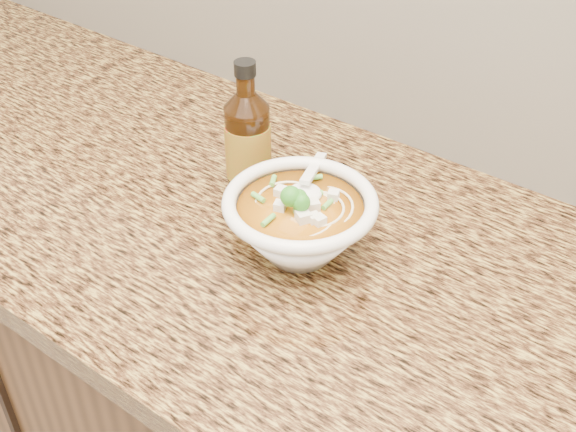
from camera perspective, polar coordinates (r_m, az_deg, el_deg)
The scene contains 3 objects.
counter_slab at distance 0.98m, azimuth 8.49°, elevation -6.00°, with size 4.00×0.68×0.04m, color #A5893C.
soup_bowl at distance 0.97m, azimuth 0.96°, elevation -0.63°, with size 0.21×0.23×0.12m.
hot_sauce_bottle at distance 1.08m, azimuth -3.19°, elevation 5.81°, with size 0.09×0.09×0.21m.
Camera 1 is at (0.31, 1.03, 1.55)m, focal length 45.00 mm.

